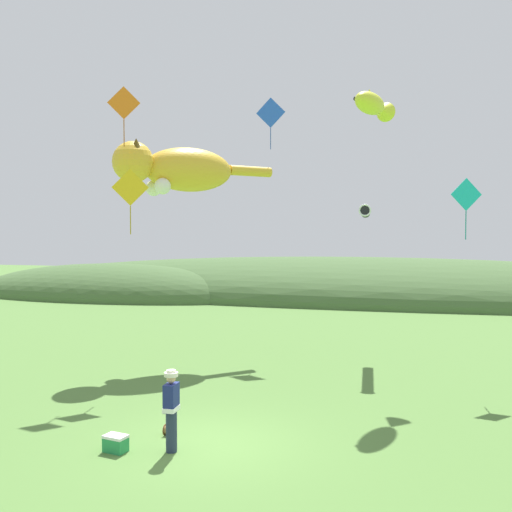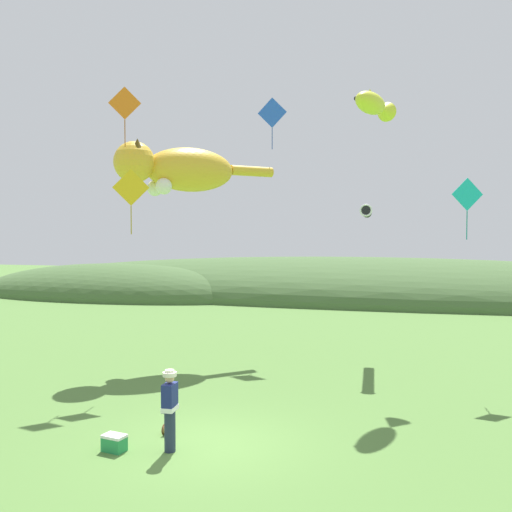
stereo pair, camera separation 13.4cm
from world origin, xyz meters
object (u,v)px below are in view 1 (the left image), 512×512
Objects in this scene: kite_fish_windsock at (373,105)px; kite_diamond_orange at (124,103)px; festival_attendant at (171,408)px; kite_diamond_blue at (271,113)px; kite_diamond_gold at (130,188)px; kite_spool at (167,430)px; kite_diamond_teal at (466,195)px; picnic_cooler at (116,443)px; kite_giant_cat at (177,169)px; kite_tube_streamer at (365,212)px.

kite_diamond_orange is at bearing -169.32° from kite_fish_windsock.
festival_attendant is 15.16m from kite_diamond_blue.
kite_diamond_orange is 3.06m from kite_diamond_gold.
kite_fish_windsock is at bearing 17.82° from kite_diamond_gold.
kite_diamond_teal is (7.05, 7.00, 5.77)m from kite_spool.
picnic_cooler is 8.45m from kite_diamond_gold.
kite_diamond_gold is at bearing -89.82° from kite_giant_cat.
kite_diamond_teal is at bearing 50.28° from festival_attendant.
kite_giant_cat reaches higher than kite_diamond_gold.
kite_tube_streamer is (6.88, 1.68, -1.61)m from kite_giant_cat.
festival_attendant is 1.43m from picnic_cooler.
kite_fish_windsock is at bearing 63.90° from festival_attendant.
kite_diamond_teal is at bearing -38.75° from kite_tube_streamer.
picnic_cooler is 11.79m from kite_giant_cat.
picnic_cooler is at bearing -133.24° from kite_diamond_teal.
picnic_cooler is 11.29m from kite_diamond_orange.
kite_spool is 0.08× the size of kite_tube_streamer.
kite_spool is 0.12× the size of kite_diamond_gold.
kite_fish_windsock is (4.17, 6.61, 8.67)m from kite_spool.
kite_fish_windsock reaches higher than festival_attendant.
kite_diamond_teal reaches higher than kite_spool.
kite_giant_cat is 2.31× the size of kite_diamond_blue.
kite_fish_windsock is at bearing 10.68° from kite_diamond_orange.
kite_tube_streamer reaches higher than picnic_cooler.
kite_giant_cat reaches higher than festival_attendant.
kite_diamond_blue is at bearing 94.10° from festival_attendant.
kite_giant_cat is 10.34m from kite_diamond_teal.
kite_diamond_blue is 1.05× the size of kite_diamond_gold.
kite_tube_streamer is at bearing 98.60° from kite_fish_windsock.
picnic_cooler is 0.27× the size of kite_diamond_orange.
kite_diamond_orange reaches higher than kite_diamond_teal.
kite_diamond_gold is (-3.16, 4.26, 6.00)m from kite_spool.
kite_diamond_blue reaches higher than kite_diamond_orange.
kite_fish_windsock is 1.29× the size of kite_diamond_orange.
kite_tube_streamer reaches higher than festival_attendant.
kite_fish_windsock reaches higher than kite_diamond_gold.
festival_attendant is 8.16m from kite_diamond_gold.
kite_spool is at bearing -68.37° from kite_giant_cat.
kite_diamond_teal is at bearing -5.58° from kite_giant_cat.
kite_giant_cat is 2.59× the size of kite_diamond_teal.
kite_giant_cat is at bearing -166.27° from kite_tube_streamer.
kite_diamond_gold is (-3.66, 5.15, 5.17)m from festival_attendant.
kite_diamond_orange reaches higher than picnic_cooler.
picnic_cooler is at bearing -118.77° from kite_spool.
kite_spool is at bearing -53.23° from kite_diamond_orange.
picnic_cooler is at bearing -111.90° from kite_tube_streamer.
festival_attendant is at bearing -60.84° from kite_spool.
kite_diamond_orange is 7.22m from kite_diamond_blue.
kite_spool is 0.47× the size of picnic_cooler.
kite_diamond_orange is at bearing -118.54° from kite_diamond_blue.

